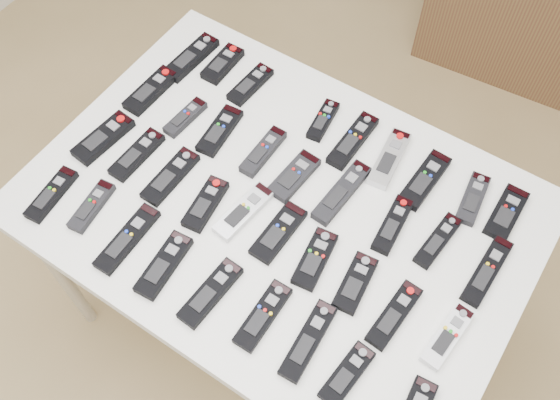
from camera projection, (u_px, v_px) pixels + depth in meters
The scene contains 38 objects.
ground at pixel (257, 339), 2.20m from camera, with size 4.00×4.00×0.00m, color #93784B.
table at pixel (280, 215), 1.63m from camera, with size 1.25×0.88×0.78m.
remote_0 at pixel (191, 57), 1.83m from camera, with size 0.06×0.19×0.02m, color black.
remote_1 at pixel (223, 64), 1.82m from camera, with size 0.06×0.14×0.02m, color black.
remote_2 at pixel (250, 84), 1.78m from camera, with size 0.05×0.16×0.02m, color black.
remote_3 at pixel (323, 120), 1.71m from camera, with size 0.04×0.14×0.02m, color black.
remote_4 at pixel (353, 140), 1.67m from camera, with size 0.05×0.19×0.02m, color black.
remote_5 at pixel (389, 159), 1.64m from camera, with size 0.05×0.19×0.02m, color #B7B7BC.
remote_6 at pixel (425, 180), 1.60m from camera, with size 0.06×0.18×0.02m, color black.
remote_7 at pixel (473, 199), 1.58m from camera, with size 0.05×0.15×0.02m, color black.
remote_8 at pixel (506, 213), 1.56m from camera, with size 0.06×0.16×0.02m, color black.
remote_9 at pixel (151, 90), 1.76m from camera, with size 0.06×0.18×0.02m, color black.
remote_10 at pixel (185, 117), 1.71m from camera, with size 0.04×0.14×0.02m, color black.
remote_11 at pixel (220, 131), 1.69m from camera, with size 0.06×0.17×0.02m, color black.
remote_12 at pixel (263, 152), 1.65m from camera, with size 0.04×0.16×0.02m, color black.
remote_13 at pixel (294, 176), 1.61m from camera, with size 0.06×0.16×0.02m, color black.
remote_14 at pixel (341, 192), 1.58m from camera, with size 0.05×0.20×0.02m, color black.
remote_15 at pixel (393, 225), 1.54m from camera, with size 0.05×0.16×0.02m, color black.
remote_16 at pixel (438, 241), 1.51m from camera, with size 0.04×0.16×0.02m, color black.
remote_17 at pixel (487, 271), 1.47m from camera, with size 0.05×0.20×0.02m, color black.
remote_18 at pixel (103, 138), 1.67m from camera, with size 0.06×0.18×0.02m, color black.
remote_19 at pixel (137, 155), 1.65m from camera, with size 0.05×0.17×0.02m, color black.
remote_20 at pixel (170, 176), 1.61m from camera, with size 0.06×0.18×0.02m, color black.
remote_21 at pixel (206, 204), 1.57m from camera, with size 0.05×0.16×0.02m, color black.
remote_22 at pixel (244, 211), 1.56m from camera, with size 0.05×0.18×0.02m, color #B7B7BC.
remote_23 at pixel (278, 232), 1.53m from camera, with size 0.06×0.17×0.02m, color black.
remote_24 at pixel (315, 259), 1.49m from camera, with size 0.06×0.16×0.02m, color black.
remote_25 at pixel (355, 283), 1.46m from camera, with size 0.06×0.15×0.02m, color black.
remote_26 at pixel (394, 315), 1.42m from camera, with size 0.05×0.18×0.02m, color black.
remote_27 at pixel (447, 336), 1.39m from camera, with size 0.05×0.16×0.02m, color silver.
remote_28 at pixel (52, 194), 1.58m from camera, with size 0.05×0.17×0.02m, color black.
remote_29 at pixel (92, 206), 1.56m from camera, with size 0.04×0.15×0.02m, color black.
remote_30 at pixel (127, 239), 1.52m from camera, with size 0.05×0.20×0.02m, color black.
remote_31 at pixel (164, 265), 1.48m from camera, with size 0.06×0.18×0.02m, color black.
remote_32 at pixel (211, 293), 1.44m from camera, with size 0.05×0.18×0.02m, color black.
remote_33 at pixel (263, 315), 1.41m from camera, with size 0.05×0.18×0.02m, color black.
remote_34 at pixel (308, 341), 1.38m from camera, with size 0.05×0.19×0.02m, color black.
remote_35 at pixel (347, 375), 1.34m from camera, with size 0.05×0.15×0.02m, color black.
Camera 1 is at (0.47, -0.56, 2.14)m, focal length 40.00 mm.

